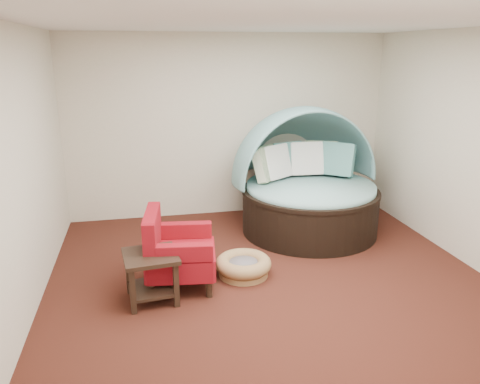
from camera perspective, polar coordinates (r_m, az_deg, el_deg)
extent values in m
plane|color=#481C14|center=(5.47, 3.77, -10.82)|extent=(5.00, 5.00, 0.00)
plane|color=beige|center=(7.36, -1.33, 7.99)|extent=(5.00, 0.00, 5.00)
plane|color=beige|center=(2.78, 18.51, -8.18)|extent=(5.00, 0.00, 5.00)
plane|color=beige|center=(4.92, -25.17, 1.89)|extent=(0.00, 5.00, 5.00)
plane|color=beige|center=(6.14, 27.17, 4.34)|extent=(0.00, 5.00, 5.00)
plane|color=white|center=(4.85, 4.44, 19.94)|extent=(5.00, 5.00, 0.00)
cylinder|color=black|center=(6.86, 8.45, -2.40)|extent=(2.12, 2.12, 0.59)
cylinder|color=black|center=(6.76, 8.57, 0.13)|extent=(2.14, 2.14, 0.05)
cylinder|color=#91C6CE|center=(6.75, 8.59, 0.48)|extent=(2.00, 2.00, 0.13)
cube|color=#345B39|center=(6.75, 3.14, 3.48)|extent=(0.53, 0.56, 0.52)
cube|color=white|center=(6.85, 4.36, 3.66)|extent=(0.57, 0.50, 0.52)
cube|color=#599B97|center=(7.07, 5.81, 4.04)|extent=(0.55, 0.40, 0.52)
cube|color=white|center=(7.12, 8.09, 4.05)|extent=(0.51, 0.31, 0.52)
cube|color=#345B39|center=(7.24, 9.83, 4.18)|extent=(0.56, 0.44, 0.52)
cube|color=#599B97|center=(7.15, 11.78, 3.92)|extent=(0.56, 0.53, 0.52)
cylinder|color=olive|center=(5.58, 0.42, -9.76)|extent=(0.72, 0.72, 0.07)
torus|color=olive|center=(5.54, 0.42, -8.73)|extent=(0.82, 0.82, 0.17)
cylinder|color=slate|center=(5.55, 0.42, -8.94)|extent=(0.48, 0.48, 0.10)
cylinder|color=black|center=(5.15, -10.62, -11.81)|extent=(0.08, 0.08, 0.18)
cylinder|color=black|center=(5.68, -10.06, -8.91)|extent=(0.08, 0.08, 0.18)
cylinder|color=black|center=(5.12, -3.78, -11.71)|extent=(0.08, 0.08, 0.18)
cylinder|color=black|center=(5.66, -3.92, -8.80)|extent=(0.08, 0.08, 0.18)
cube|color=#880905|center=(5.30, -7.19, -8.13)|extent=(0.84, 0.84, 0.26)
cube|color=#880905|center=(5.18, -10.66, -4.66)|extent=(0.23, 0.76, 0.44)
cube|color=#880905|center=(4.91, -6.82, -7.37)|extent=(0.61, 0.19, 0.18)
cube|color=#880905|center=(5.50, -6.63, -4.63)|extent=(0.61, 0.19, 0.18)
cube|color=black|center=(4.96, -10.87, -7.68)|extent=(0.60, 0.60, 0.04)
cube|color=black|center=(5.12, -10.64, -11.46)|extent=(0.53, 0.53, 0.03)
cube|color=black|center=(4.86, -12.94, -11.79)|extent=(0.06, 0.06, 0.48)
cube|color=black|center=(5.25, -13.44, -9.57)|extent=(0.06, 0.06, 0.48)
cube|color=black|center=(4.91, -7.78, -11.21)|extent=(0.06, 0.06, 0.48)
cube|color=black|center=(5.29, -8.68, -9.06)|extent=(0.06, 0.06, 0.48)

